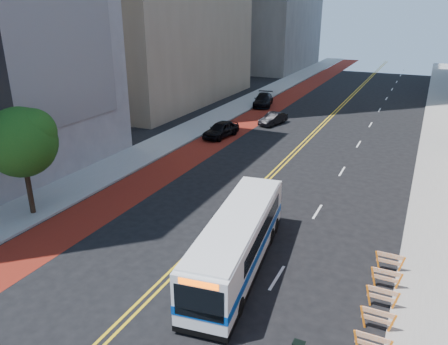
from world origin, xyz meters
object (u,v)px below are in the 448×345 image
Objects in this scene: car_b at (273,119)px; car_c at (263,100)px; street_tree at (22,140)px; transit_bus at (238,240)px; car_a at (221,129)px.

car_b is 9.50m from car_c.
street_tree reaches higher than transit_bus.
street_tree reaches higher than car_c.
car_a is (3.18, 20.57, -4.13)m from street_tree.
street_tree is 1.45× the size of car_a.
car_c is at bearing 131.39° from car_b.
car_c is (-4.30, 8.47, 0.14)m from car_b.
car_a is 15.42m from car_c.
car_c reaches higher than car_a.
car_a is (-10.77, 20.58, -0.74)m from transit_bus.
transit_bus reaches higher than car_b.
car_a is at bearing 81.22° from street_tree.
car_b is at bearing 98.12° from transit_bus.
car_c is (-1.23, 15.37, 0.01)m from car_a.
transit_bus is at bearing -59.86° from car_b.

